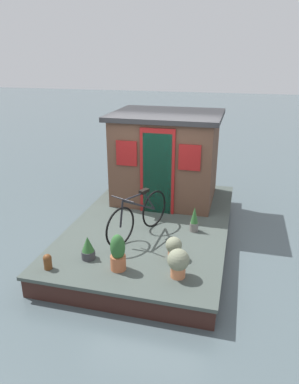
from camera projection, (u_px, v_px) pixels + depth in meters
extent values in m
plane|color=#4C5B60|center=(152.00, 238.00, 7.41)|extent=(60.00, 60.00, 0.00)
cube|color=#424C47|center=(152.00, 222.00, 7.28)|extent=(4.85, 3.02, 0.06)
cube|color=#381E19|center=(152.00, 231.00, 7.35)|extent=(4.75, 2.96, 0.34)
cube|color=brown|center=(166.00, 159.00, 8.13)|extent=(1.74, 2.17, 1.87)
cube|color=#28282B|center=(167.00, 115.00, 7.77)|extent=(1.94, 2.37, 0.10)
cube|color=#144733|center=(157.00, 174.00, 7.35)|extent=(0.04, 0.60, 1.70)
cube|color=maroon|center=(157.00, 172.00, 7.33)|extent=(0.03, 0.72, 1.80)
cube|color=maroon|center=(190.00, 158.00, 7.06)|extent=(0.03, 0.44, 0.52)
cube|color=maroon|center=(127.00, 153.00, 7.36)|extent=(0.03, 0.44, 0.52)
torus|color=black|center=(120.00, 227.00, 6.19)|extent=(0.69, 0.32, 0.73)
torus|color=black|center=(154.00, 209.00, 6.92)|extent=(0.69, 0.32, 0.73)
cylinder|color=black|center=(139.00, 205.00, 6.50)|extent=(0.86, 0.39, 0.50)
cylinder|color=black|center=(134.00, 197.00, 6.31)|extent=(0.56, 0.26, 0.07)
cylinder|color=black|center=(149.00, 201.00, 6.73)|extent=(0.33, 0.17, 0.45)
cylinder|color=black|center=(122.00, 214.00, 6.14)|extent=(0.12, 0.08, 0.47)
cube|color=black|center=(144.00, 191.00, 6.52)|extent=(0.22, 0.17, 0.06)
cylinder|color=black|center=(123.00, 199.00, 6.07)|extent=(0.22, 0.47, 0.02)
cylinder|color=#C6754C|center=(174.00, 254.00, 5.93)|extent=(0.19, 0.19, 0.15)
sphere|color=gray|center=(174.00, 245.00, 5.87)|extent=(0.27, 0.27, 0.27)
cylinder|color=slate|center=(194.00, 227.00, 6.83)|extent=(0.16, 0.16, 0.17)
cone|color=#2D602D|center=(194.00, 215.00, 6.74)|extent=(0.14, 0.14, 0.32)
cylinder|color=#38383D|center=(88.00, 255.00, 5.91)|extent=(0.23, 0.23, 0.14)
cone|color=#2D602D|center=(88.00, 244.00, 5.84)|extent=(0.21, 0.21, 0.26)
cylinder|color=#C6754C|center=(178.00, 271.00, 5.43)|extent=(0.23, 0.23, 0.17)
sphere|color=gray|center=(178.00, 260.00, 5.35)|extent=(0.34, 0.34, 0.34)
cylinder|color=#B2603D|center=(118.00, 262.00, 5.60)|extent=(0.24, 0.24, 0.24)
ellipsoid|color=#2D602D|center=(118.00, 247.00, 5.50)|extent=(0.23, 0.23, 0.43)
cylinder|color=brown|center=(48.00, 263.00, 5.62)|extent=(0.13, 0.13, 0.19)
sphere|color=brown|center=(47.00, 258.00, 5.59)|extent=(0.13, 0.13, 0.13)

